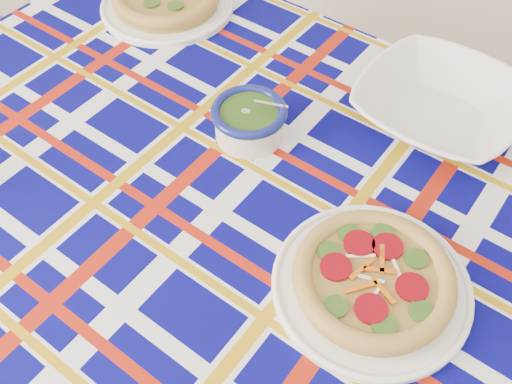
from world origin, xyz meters
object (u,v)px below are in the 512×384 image
(main_focaccia_plate, at_px, (373,278))
(pesto_bowl, at_px, (249,119))
(serving_bowl, at_px, (440,106))
(dining_table, at_px, (280,242))

(main_focaccia_plate, distance_m, pesto_bowl, 0.39)
(pesto_bowl, distance_m, serving_bowl, 0.37)
(pesto_bowl, bearing_deg, dining_table, -60.20)
(dining_table, height_order, serving_bowl, serving_bowl)
(main_focaccia_plate, bearing_deg, dining_table, 146.68)
(main_focaccia_plate, distance_m, serving_bowl, 0.42)
(pesto_bowl, xyz_separation_m, serving_bowl, (0.35, 0.12, -0.00))
(dining_table, distance_m, pesto_bowl, 0.24)
(dining_table, relative_size, pesto_bowl, 13.87)
(main_focaccia_plate, relative_size, serving_bowl, 1.02)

